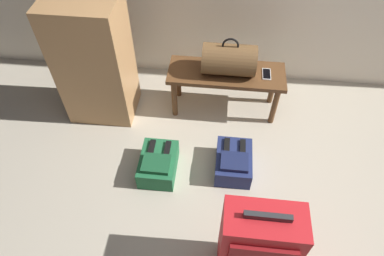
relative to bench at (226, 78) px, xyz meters
name	(u,v)px	position (x,y,z in m)	size (l,w,h in m)	color
ground_plane	(274,215)	(0.43, -1.06, -0.37)	(6.60, 6.60, 0.00)	#B2A893
bench	(226,78)	(0.00, 0.00, 0.00)	(1.00, 0.36, 0.44)	brown
duffel_bag_brown	(229,60)	(0.01, 0.00, 0.20)	(0.44, 0.26, 0.34)	brown
cell_phone	(267,74)	(0.34, 0.00, 0.07)	(0.07, 0.14, 0.01)	silver
suitcase_upright_red	(258,242)	(0.25, -1.43, 0.00)	(0.45, 0.26, 0.72)	red
backpack_green	(158,164)	(-0.48, -0.77, -0.27)	(0.28, 0.38, 0.21)	#1E6038
backpack_navy	(233,162)	(0.11, -0.68, -0.27)	(0.28, 0.38, 0.21)	navy
side_cabinet	(95,61)	(-1.09, -0.12, 0.18)	(0.56, 0.44, 1.10)	#A87A4C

